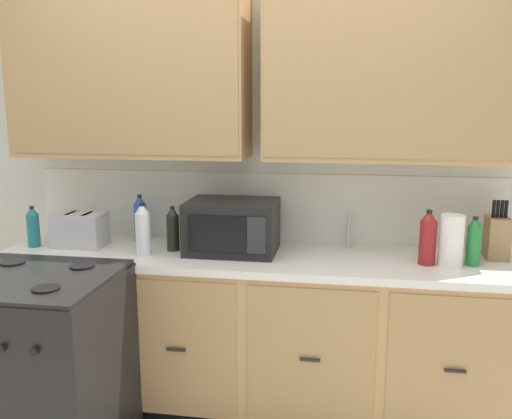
# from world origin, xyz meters

# --- Properties ---
(wall_unit) EXTENTS (3.91, 0.40, 2.44)m
(wall_unit) POSITION_xyz_m (0.00, 0.50, 1.64)
(wall_unit) COLOR silver
(wall_unit) RESTS_ON ground_plane
(counter_run) EXTENTS (2.74, 0.64, 0.91)m
(counter_run) POSITION_xyz_m (0.00, 0.30, 0.47)
(counter_run) COLOR black
(counter_run) RESTS_ON ground_plane
(stove_range) EXTENTS (0.76, 0.68, 0.95)m
(stove_range) POSITION_xyz_m (-0.92, -0.33, 0.47)
(stove_range) COLOR black
(stove_range) RESTS_ON ground_plane
(microwave) EXTENTS (0.48, 0.37, 0.28)m
(microwave) POSITION_xyz_m (-0.12, 0.33, 1.05)
(microwave) COLOR black
(microwave) RESTS_ON counter_run
(toaster) EXTENTS (0.28, 0.18, 0.19)m
(toaster) POSITION_xyz_m (-0.99, 0.30, 1.00)
(toaster) COLOR #B7B7BC
(toaster) RESTS_ON counter_run
(knife_block) EXTENTS (0.11, 0.14, 0.31)m
(knife_block) POSITION_xyz_m (1.27, 0.42, 1.02)
(knife_block) COLOR #9C794E
(knife_block) RESTS_ON counter_run
(sink_faucet) EXTENTS (0.02, 0.02, 0.20)m
(sink_faucet) POSITION_xyz_m (0.51, 0.51, 1.01)
(sink_faucet) COLOR #B2B5BA
(sink_faucet) RESTS_ON counter_run
(paper_towel_roll) EXTENTS (0.12, 0.12, 0.26)m
(paper_towel_roll) POSITION_xyz_m (1.01, 0.24, 1.04)
(paper_towel_roll) COLOR white
(paper_towel_roll) RESTS_ON counter_run
(bottle_blue) EXTENTS (0.07, 0.07, 0.28)m
(bottle_blue) POSITION_xyz_m (-0.69, 0.46, 1.04)
(bottle_blue) COLOR blue
(bottle_blue) RESTS_ON counter_run
(bottle_clear) EXTENTS (0.08, 0.08, 0.28)m
(bottle_clear) POSITION_xyz_m (-0.57, 0.18, 1.05)
(bottle_clear) COLOR silver
(bottle_clear) RESTS_ON counter_run
(bottle_teal) EXTENTS (0.07, 0.07, 0.23)m
(bottle_teal) POSITION_xyz_m (-1.24, 0.25, 1.02)
(bottle_teal) COLOR #1E707A
(bottle_teal) RESTS_ON counter_run
(bottle_dark) EXTENTS (0.07, 0.07, 0.25)m
(bottle_dark) POSITION_xyz_m (-0.44, 0.30, 1.03)
(bottle_dark) COLOR black
(bottle_dark) RESTS_ON counter_run
(bottle_green) EXTENTS (0.07, 0.07, 0.25)m
(bottle_green) POSITION_xyz_m (1.12, 0.28, 1.03)
(bottle_green) COLOR #237A38
(bottle_green) RESTS_ON counter_run
(bottle_red) EXTENTS (0.08, 0.08, 0.28)m
(bottle_red) POSITION_xyz_m (0.90, 0.26, 1.04)
(bottle_red) COLOR maroon
(bottle_red) RESTS_ON counter_run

